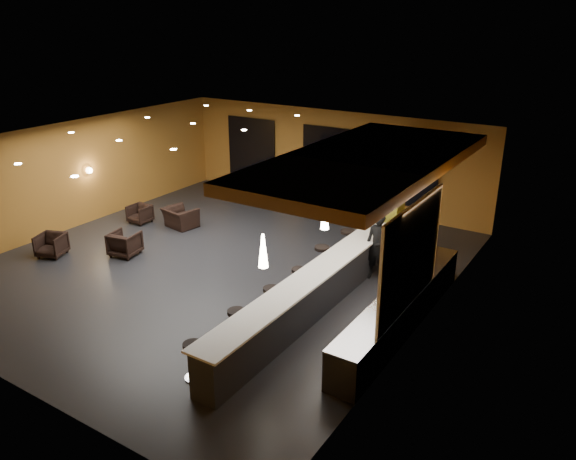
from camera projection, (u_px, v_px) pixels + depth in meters
The scene contains 34 objects.
floor at pixel (220, 266), 16.05m from camera, with size 12.00×13.00×0.10m, color black.
ceiling at pixel (214, 141), 14.75m from camera, with size 12.00×13.00×0.10m, color black.
wall_back at pixel (331, 158), 20.55m from camera, with size 12.00×0.10×3.50m, color #A86C25.
wall_left at pixel (74, 174), 18.43m from camera, with size 0.10×13.00×3.50m, color #A86C25.
wall_right at pixel (431, 253), 12.37m from camera, with size 0.10×13.00×3.50m, color #A86C25.
wood_soffit at pixel (369, 161), 13.60m from camera, with size 3.60×8.00×0.28m, color #935E2B.
window_left at pixel (252, 148), 22.24m from camera, with size 2.20×0.06×2.40m, color black.
window_center at pixel (329, 160), 20.48m from camera, with size 2.20×0.06×2.40m, color black.
window_right at pixel (407, 171), 18.98m from camera, with size 2.20×0.06×2.40m, color black.
tile_backsplash at pixel (411, 258), 11.54m from camera, with size 0.06×3.20×2.40m, color white.
bar_counter at pixel (313, 294), 13.23m from camera, with size 0.60×8.00×1.00m, color black.
bar_top at pixel (313, 274), 13.05m from camera, with size 0.78×8.10×0.05m, color white.
prep_counter at pixel (400, 311), 12.65m from camera, with size 0.70×6.00×0.86m, color black.
prep_top at pixel (402, 293), 12.49m from camera, with size 0.72×6.00×0.03m, color silver.
wall_shelf_lower at pixel (400, 277), 11.59m from camera, with size 0.30×1.50×0.03m, color silver.
wall_shelf_upper at pixel (401, 257), 11.43m from camera, with size 0.30×1.50×0.03m, color silver.
column at pixel (392, 194), 16.40m from camera, with size 0.60×0.60×3.50m, color olive.
wall_sconce at pixel (89, 170), 18.72m from camera, with size 0.22×0.22×0.22m, color #FFE5B2.
pendant_0 at pixel (263, 251), 10.99m from camera, with size 0.20×0.20×0.70m, color white.
pendant_1 at pixel (325, 215), 12.96m from camera, with size 0.20×0.20×0.70m, color white.
pendant_2 at pixel (370, 188), 14.93m from camera, with size 0.20×0.20×0.70m, color white.
staff_a at pixel (378, 246), 14.84m from camera, with size 0.68×0.45×1.88m, color black.
staff_b at pixel (403, 247), 14.92m from camera, with size 0.86×0.67×1.77m, color black.
staff_c at pixel (417, 249), 15.09m from camera, with size 0.75×0.49×1.54m, color black.
armchair_a at pixel (51, 245), 16.47m from camera, with size 0.73×0.75×0.68m, color black.
armchair_b at pixel (125, 243), 16.52m from camera, with size 0.78×0.80×0.73m, color black.
armchair_c at pixel (140, 214), 19.11m from camera, with size 0.67×0.69×0.63m, color black.
armchair_d at pixel (180, 218), 18.71m from camera, with size 1.02×0.89×0.66m, color black.
bar_stool_0 at pixel (193, 356), 10.84m from camera, with size 0.40×0.40×0.79m.
bar_stool_1 at pixel (237, 322), 11.99m from camera, with size 0.41×0.41×0.82m.
bar_stool_2 at pixel (271, 299), 12.99m from camera, with size 0.41×0.41×0.80m.
bar_stool_3 at pixel (299, 279), 14.03m from camera, with size 0.39×0.39×0.77m.
bar_stool_4 at pixel (322, 257), 15.17m from camera, with size 0.43×0.43×0.84m.
bar_stool_5 at pixel (347, 240), 16.26m from camera, with size 0.44×0.44×0.86m.
Camera 1 is at (9.49, -11.26, 6.69)m, focal length 35.00 mm.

